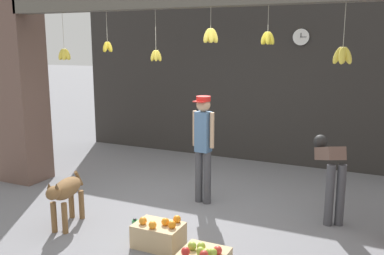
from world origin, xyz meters
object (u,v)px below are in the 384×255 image
at_px(shopkeeper, 203,142).
at_px(water_bottle, 135,228).
at_px(worker_stooping, 330,168).
at_px(fruit_crate_oranges, 159,234).
at_px(dog, 66,192).
at_px(wall_clock, 301,37).

distance_m(shopkeeper, water_bottle, 1.61).
xyz_separation_m(worker_stooping, fruit_crate_oranges, (-1.63, -1.65, -0.55)).
relative_size(dog, water_bottle, 3.83).
bearing_deg(water_bottle, fruit_crate_oranges, -15.79).
bearing_deg(wall_clock, shopkeeper, -108.40).
relative_size(worker_stooping, water_bottle, 4.61).
bearing_deg(worker_stooping, water_bottle, -169.94).
xyz_separation_m(dog, shopkeeper, (1.23, 1.49, 0.45)).
xyz_separation_m(dog, wall_clock, (2.05, 3.96, 1.93)).
height_order(fruit_crate_oranges, water_bottle, fruit_crate_oranges).
relative_size(water_bottle, wall_clock, 0.73).
relative_size(shopkeeper, wall_clock, 5.04).
bearing_deg(shopkeeper, wall_clock, -101.90).
xyz_separation_m(worker_stooping, wall_clock, (-0.90, 2.30, 1.70)).
distance_m(shopkeeper, worker_stooping, 1.75).
distance_m(dog, shopkeeper, 1.98).
xyz_separation_m(shopkeeper, water_bottle, (-0.30, -1.36, -0.80)).
xyz_separation_m(fruit_crate_oranges, wall_clock, (0.73, 3.95, 2.25)).
bearing_deg(shopkeeper, worker_stooping, -167.65).
xyz_separation_m(dog, worker_stooping, (2.96, 1.66, 0.24)).
xyz_separation_m(shopkeeper, wall_clock, (0.82, 2.47, 1.48)).
bearing_deg(worker_stooping, fruit_crate_oranges, -161.92).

